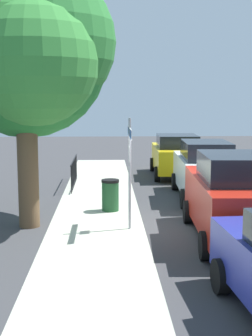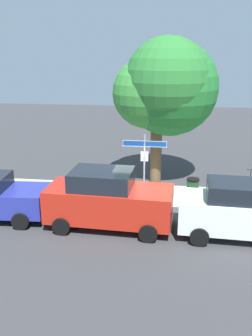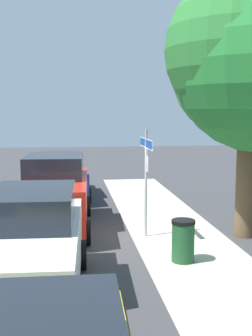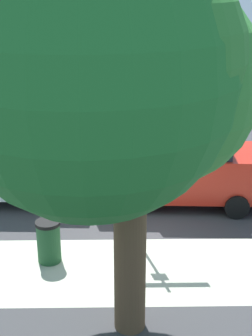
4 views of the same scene
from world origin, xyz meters
name	(u,v)px [view 4 (image 4 of 4)]	position (x,y,z in m)	size (l,w,h in m)	color
ground_plane	(135,240)	(0.00, 0.00, 0.00)	(60.00, 60.00, 0.00)	#38383A
sidewalk_strip	(45,270)	(2.00, 1.30, 0.00)	(24.00, 2.60, 0.00)	#AAAD9A
street_sign	(143,165)	(-0.14, 0.40, 2.10)	(1.82, 0.07, 2.97)	#9EA0A5
shade_tree	(111,65)	(0.49, 3.01, 4.70)	(4.89, 4.68, 6.93)	brown
car_red	(178,167)	(-1.25, -2.11, 1.07)	(4.63, 2.26, 2.16)	red
car_white	(5,167)	(3.55, -2.36, 1.01)	(4.62, 2.10, 2.02)	white
trash_bin	(49,241)	(1.94, 0.90, 0.49)	(0.55, 0.55, 0.98)	#1E4C28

